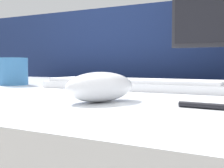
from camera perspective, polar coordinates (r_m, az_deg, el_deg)
name	(u,v)px	position (r m, az deg, el deg)	size (l,w,h in m)	color
partition_panel	(214,132)	(1.26, 18.08, -8.29)	(5.00, 0.03, 1.01)	navy
computer_mouse_near	(100,87)	(0.48, -2.17, -0.52)	(0.10, 0.14, 0.05)	white
keyboard	(132,84)	(0.72, 3.74, -0.05)	(0.43, 0.13, 0.02)	white
mug	(13,71)	(0.91, -17.63, 2.22)	(0.08, 0.08, 0.08)	teal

